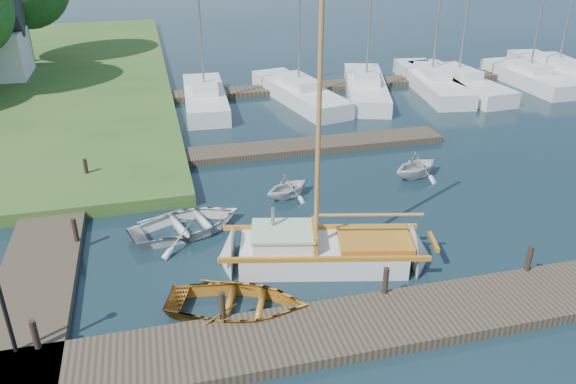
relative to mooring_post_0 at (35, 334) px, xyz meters
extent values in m
plane|color=black|center=(7.50, 5.00, -0.70)|extent=(160.00, 160.00, 0.00)
cube|color=#302A20|center=(7.50, -1.00, -0.55)|extent=(18.00, 2.20, 0.30)
cube|color=#302A20|center=(-0.50, 7.00, -0.55)|extent=(2.20, 18.00, 0.30)
cube|color=#302A20|center=(9.50, 11.50, -0.55)|extent=(14.00, 1.60, 0.30)
cube|color=#302A20|center=(17.50, 21.00, -0.55)|extent=(30.00, 1.60, 0.30)
cylinder|color=black|center=(0.00, 0.00, 0.00)|extent=(0.16, 0.16, 0.80)
cylinder|color=black|center=(4.50, 0.00, 0.00)|extent=(0.16, 0.16, 0.80)
cylinder|color=black|center=(9.00, 0.00, 0.00)|extent=(0.16, 0.16, 0.80)
cylinder|color=black|center=(13.50, 0.00, 0.00)|extent=(0.16, 0.16, 0.80)
cylinder|color=black|center=(0.50, 5.00, 0.00)|extent=(0.16, 0.16, 0.80)
cylinder|color=black|center=(0.50, 10.00, 0.00)|extent=(0.16, 0.16, 0.80)
cylinder|color=black|center=(-0.50, 0.00, 0.70)|extent=(0.10, 0.10, 2.20)
cube|color=silver|center=(7.89, 2.28, -0.47)|extent=(5.33, 3.09, 0.90)
cone|color=silver|center=(10.86, 1.58, -0.47)|extent=(1.71, 2.21, 1.96)
cone|color=silver|center=(5.02, 2.96, -0.47)|extent=(1.42, 2.14, 1.96)
cube|color=#894510|center=(8.11, 3.20, 0.04)|extent=(6.06, 1.54, 0.14)
cube|color=#894510|center=(7.68, 1.37, 0.04)|extent=(6.06, 1.54, 0.14)
cube|color=#894510|center=(11.20, 1.50, 0.04)|extent=(0.37, 1.10, 0.14)
cube|color=silver|center=(6.72, 2.56, 0.20)|extent=(2.07, 1.78, 0.44)
cube|color=#A5CA9D|center=(6.72, 2.56, 0.45)|extent=(2.19, 1.90, 0.08)
cube|color=#894510|center=(7.65, 2.34, 0.28)|extent=(0.44, 1.39, 0.60)
cylinder|color=slate|center=(6.50, 2.92, 0.78)|extent=(0.12, 0.12, 0.60)
cube|color=#894510|center=(9.45, 1.92, 0.08)|extent=(2.49, 1.96, 0.20)
cylinder|color=olive|center=(7.70, 2.33, 4.18)|extent=(0.14, 0.14, 8.40)
cylinder|color=olive|center=(9.25, 1.96, 0.98)|extent=(3.14, 0.83, 0.10)
imported|color=#894510|center=(4.96, 0.51, -0.30)|extent=(4.50, 3.82, 0.79)
imported|color=silver|center=(4.01, 5.21, -0.30)|extent=(4.45, 3.71, 0.79)
imported|color=silver|center=(7.99, 6.96, -0.18)|extent=(2.54, 2.41, 1.05)
imported|color=silver|center=(13.57, 7.46, -0.10)|extent=(2.84, 2.66, 1.20)
cube|color=silver|center=(6.26, 19.17, -0.25)|extent=(2.64, 7.95, 0.90)
cube|color=silver|center=(6.26, 19.17, 0.45)|extent=(1.55, 2.82, 0.50)
cube|color=silver|center=(11.64, 18.86, -0.25)|extent=(3.95, 8.94, 0.90)
cube|color=silver|center=(11.64, 18.86, 0.45)|extent=(2.00, 3.26, 0.50)
cube|color=silver|center=(15.80, 18.93, -0.25)|extent=(4.69, 9.00, 0.90)
cube|color=silver|center=(15.80, 18.93, 0.45)|extent=(2.24, 3.34, 0.50)
cube|color=silver|center=(20.22, 19.21, -0.25)|extent=(3.42, 9.27, 0.90)
cube|color=silver|center=(20.22, 19.21, 0.45)|extent=(1.82, 3.33, 0.50)
cube|color=silver|center=(21.74, 18.70, -0.25)|extent=(2.97, 8.88, 0.90)
cube|color=silver|center=(21.74, 18.70, 0.45)|extent=(1.67, 3.16, 0.50)
cube|color=silver|center=(26.71, 18.65, -0.25)|extent=(2.35, 7.55, 0.90)
cube|color=silver|center=(26.71, 18.65, 0.45)|extent=(1.45, 2.66, 0.50)
cube|color=silver|center=(29.46, 19.53, -0.25)|extent=(3.37, 9.82, 0.90)
cube|color=silver|center=(29.46, 19.53, 0.45)|extent=(1.80, 3.51, 0.50)
cylinder|color=#332114|center=(-4.50, 31.00, 1.64)|extent=(0.36, 0.36, 3.67)
camera|label=1|loc=(3.29, -11.66, 8.97)|focal=35.00mm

